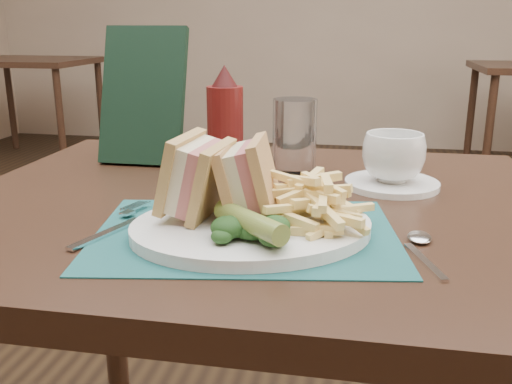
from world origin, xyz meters
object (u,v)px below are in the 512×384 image
at_px(placemat, 246,233).
at_px(saucer, 392,184).
at_px(drinking_glass, 295,137).
at_px(ketchup_bottle, 225,120).
at_px(plate, 252,228).
at_px(sandwich_half_b, 232,178).
at_px(table_bg_left, 33,110).
at_px(coffee_cup, 394,157).
at_px(sandwich_half_a, 180,175).
at_px(check_presenter, 143,95).

relative_size(placemat, saucer, 2.50).
relative_size(drinking_glass, ketchup_bottle, 0.70).
relative_size(plate, ketchup_bottle, 1.61).
bearing_deg(plate, saucer, 33.43).
relative_size(plate, sandwich_half_b, 2.99).
relative_size(plate, saucer, 2.00).
height_order(table_bg_left, coffee_cup, coffee_cup).
relative_size(sandwich_half_a, coffee_cup, 1.05).
bearing_deg(drinking_glass, plate, -92.95).
xyz_separation_m(placemat, drinking_glass, (0.02, 0.31, 0.06)).
bearing_deg(ketchup_bottle, coffee_cup, -8.71).
xyz_separation_m(sandwich_half_b, ketchup_bottle, (-0.07, 0.28, 0.03)).
bearing_deg(sandwich_half_b, ketchup_bottle, 102.29).
height_order(drinking_glass, ketchup_bottle, ketchup_bottle).
distance_m(placemat, check_presenter, 0.46).
relative_size(placemat, ketchup_bottle, 2.01).
distance_m(table_bg_left, drinking_glass, 3.74).
height_order(table_bg_left, sandwich_half_a, sandwich_half_a).
bearing_deg(placemat, plate, -6.90).
xyz_separation_m(placemat, sandwich_half_b, (-0.02, 0.02, 0.07)).
bearing_deg(ketchup_bottle, check_presenter, 162.19).
bearing_deg(sandwich_half_a, drinking_glass, 74.39).
distance_m(sandwich_half_a, drinking_glass, 0.31).
xyz_separation_m(sandwich_half_a, saucer, (0.28, 0.24, -0.06)).
relative_size(plate, sandwich_half_a, 2.88).
bearing_deg(check_presenter, plate, -51.91).
xyz_separation_m(ketchup_bottle, check_presenter, (-0.17, 0.05, 0.03)).
bearing_deg(saucer, sandwich_half_a, -138.97).
xyz_separation_m(drinking_glass, check_presenter, (-0.29, 0.04, 0.06)).
relative_size(table_bg_left, ketchup_bottle, 4.84).
bearing_deg(coffee_cup, check_presenter, 167.83).
bearing_deg(check_presenter, coffee_cup, -11.81).
distance_m(saucer, coffee_cup, 0.04).
bearing_deg(coffee_cup, drinking_glass, 161.46).
height_order(table_bg_left, sandwich_half_b, sandwich_half_b).
height_order(sandwich_half_b, saucer, sandwich_half_b).
bearing_deg(ketchup_bottle, saucer, -8.71).
distance_m(placemat, plate, 0.01).
bearing_deg(coffee_cup, sandwich_half_a, -138.97).
bearing_deg(sandwich_half_b, plate, -34.79).
distance_m(sandwich_half_b, drinking_glass, 0.29).
distance_m(sandwich_half_a, saucer, 0.37).
relative_size(placemat, coffee_cup, 3.79).
xyz_separation_m(placemat, saucer, (0.19, 0.25, 0.00)).
relative_size(sandwich_half_a, saucer, 0.69).
relative_size(coffee_cup, check_presenter, 0.39).
bearing_deg(sandwich_half_b, coffee_cup, 45.56).
height_order(placemat, ketchup_bottle, ketchup_bottle).
height_order(placemat, coffee_cup, coffee_cup).
xyz_separation_m(coffee_cup, ketchup_bottle, (-0.28, 0.04, 0.04)).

